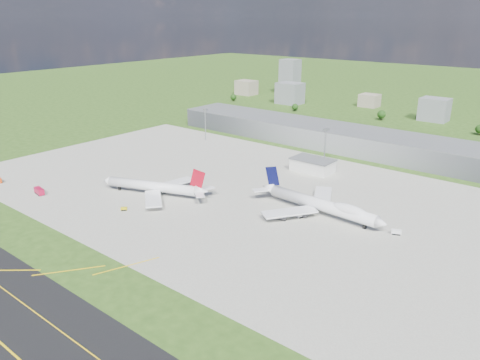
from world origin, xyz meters
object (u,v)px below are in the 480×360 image
Objects in this scene: airliner_blue_quad at (321,205)px; fire_truck at (39,191)px; airliner_red_twin at (156,187)px; tug_yellow at (124,209)px; van_white_far at (396,232)px; van_white_near at (301,215)px.

airliner_blue_quad is 8.64× the size of fire_truck.
fire_truck is at bearing -147.85° from airliner_blue_quad.
tug_yellow is at bearing 78.00° from airliner_red_twin.
airliner_blue_quad is 102.81m from tug_yellow.
fire_truck reaches higher than tug_yellow.
airliner_blue_quad is 14.97× the size of van_white_far.
van_white_far reaches higher than tug_yellow.
van_white_near reaches higher than van_white_far.
airliner_red_twin is 93.64m from airliner_blue_quad.
airliner_blue_quad reaches higher than van_white_far.
airliner_blue_quad is at bearing -11.95° from tug_yellow.
fire_truck is at bearing 147.48° from tug_yellow.
airliner_red_twin is 12.82× the size of van_white_far.
van_white_near is (77.04, 51.31, 0.43)m from tug_yellow.
van_white_near is at bearing -14.37° from tug_yellow.
fire_truck is (-139.75, -76.23, -3.60)m from airliner_blue_quad.
van_white_far is at bearing 32.63° from fire_truck.
van_white_far is (122.04, 62.40, 0.32)m from tug_yellow.
fire_truck is 2.31× the size of tug_yellow.
airliner_blue_quad is at bearing 37.63° from fire_truck.
airliner_blue_quad is 20.00× the size of tug_yellow.
airliner_red_twin is 0.86× the size of airliner_blue_quad.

